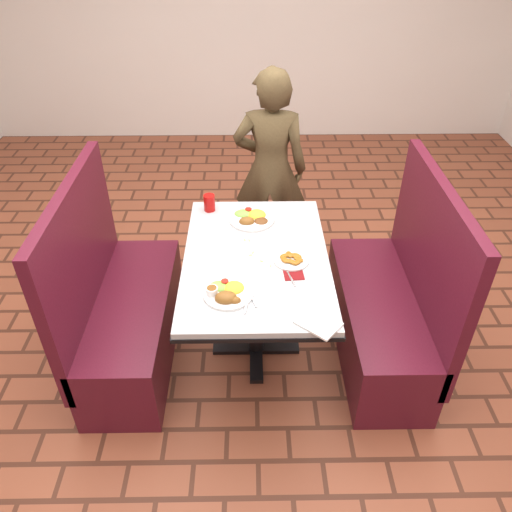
# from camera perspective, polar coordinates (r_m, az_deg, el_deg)

# --- Properties ---
(room) EXTENTS (7.00, 7.04, 2.82)m
(room) POSITION_cam_1_polar(r_m,az_deg,el_deg) (2.28, 0.00, 24.27)
(room) COLOR brown
(room) RESTS_ON ground
(dining_table) EXTENTS (0.81, 1.21, 0.75)m
(dining_table) POSITION_cam_1_polar(r_m,az_deg,el_deg) (2.82, 0.00, -1.57)
(dining_table) COLOR #BBBEC0
(dining_table) RESTS_ON ground
(booth_bench_left) EXTENTS (0.47, 1.20, 1.17)m
(booth_bench_left) POSITION_cam_1_polar(r_m,az_deg,el_deg) (3.13, -14.88, -6.35)
(booth_bench_left) COLOR #541323
(booth_bench_left) RESTS_ON ground
(booth_bench_right) EXTENTS (0.47, 1.20, 1.17)m
(booth_bench_right) POSITION_cam_1_polar(r_m,az_deg,el_deg) (3.14, 14.79, -6.06)
(booth_bench_right) COLOR #541323
(booth_bench_right) RESTS_ON ground
(diner_person) EXTENTS (0.57, 0.40, 1.48)m
(diner_person) POSITION_cam_1_polar(r_m,az_deg,el_deg) (3.70, 1.64, 9.84)
(diner_person) COLOR brown
(diner_person) RESTS_ON ground
(near_dinner_plate) EXTENTS (0.25, 0.25, 0.08)m
(near_dinner_plate) POSITION_cam_1_polar(r_m,az_deg,el_deg) (2.49, -3.32, -3.99)
(near_dinner_plate) COLOR white
(near_dinner_plate) RESTS_ON dining_table
(far_dinner_plate) EXTENTS (0.28, 0.28, 0.07)m
(far_dinner_plate) POSITION_cam_1_polar(r_m,az_deg,el_deg) (3.06, -0.48, 4.57)
(far_dinner_plate) COLOR white
(far_dinner_plate) RESTS_ON dining_table
(plantain_plate) EXTENTS (0.19, 0.19, 0.03)m
(plantain_plate) POSITION_cam_1_polar(r_m,az_deg,el_deg) (2.72, 4.05, -0.41)
(plantain_plate) COLOR white
(plantain_plate) RESTS_ON dining_table
(maroon_napkin) EXTENTS (0.11, 0.11, 0.00)m
(maroon_napkin) POSITION_cam_1_polar(r_m,az_deg,el_deg) (2.64, 4.32, -2.08)
(maroon_napkin) COLOR maroon
(maroon_napkin) RESTS_ON dining_table
(spoon_utensil) EXTENTS (0.04, 0.12, 0.00)m
(spoon_utensil) POSITION_cam_1_polar(r_m,az_deg,el_deg) (2.61, 4.04, -2.60)
(spoon_utensil) COLOR silver
(spoon_utensil) RESTS_ON dining_table
(red_tumbler) EXTENTS (0.07, 0.07, 0.11)m
(red_tumbler) POSITION_cam_1_polar(r_m,az_deg,el_deg) (3.16, -5.35, 6.08)
(red_tumbler) COLOR #B80E0C
(red_tumbler) RESTS_ON dining_table
(paper_napkin) EXTENTS (0.24, 0.23, 0.01)m
(paper_napkin) POSITION_cam_1_polar(r_m,az_deg,el_deg) (2.37, 7.13, -7.63)
(paper_napkin) COLOR white
(paper_napkin) RESTS_ON dining_table
(knife_utensil) EXTENTS (0.05, 0.15, 0.00)m
(knife_utensil) POSITION_cam_1_polar(r_m,az_deg,el_deg) (2.48, -0.46, -4.65)
(knife_utensil) COLOR silver
(knife_utensil) RESTS_ON dining_table
(fork_utensil) EXTENTS (0.03, 0.16, 0.00)m
(fork_utensil) POSITION_cam_1_polar(r_m,az_deg,el_deg) (2.45, -1.03, -5.26)
(fork_utensil) COLOR silver
(fork_utensil) RESTS_ON dining_table
(lettuce_shreds) EXTENTS (0.28, 0.32, 0.00)m
(lettuce_shreds) POSITION_cam_1_polar(r_m,az_deg,el_deg) (2.81, 0.80, 0.75)
(lettuce_shreds) COLOR #83B247
(lettuce_shreds) RESTS_ON dining_table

